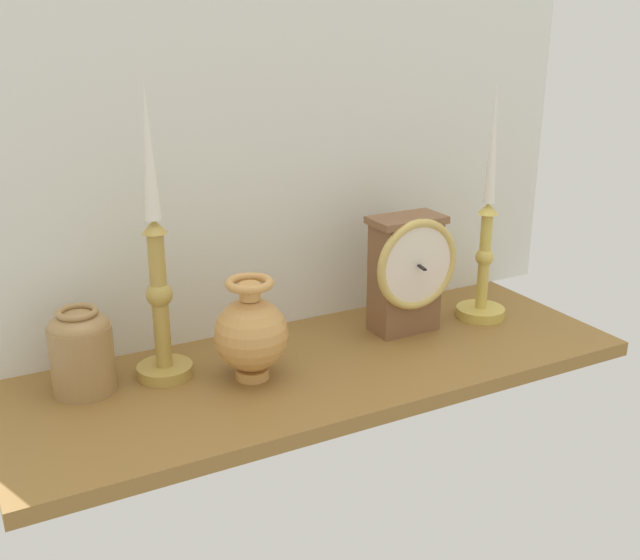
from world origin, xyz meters
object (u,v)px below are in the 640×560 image
candlestick_tall_center (485,249)px  brass_vase_jar (81,349)px  brass_vase_bulbous (251,333)px  candlestick_tall_left (158,282)px  mantel_clock (408,272)px

candlestick_tall_center → brass_vase_jar: size_ratio=3.25×
candlestick_tall_center → brass_vase_jar: (-70.61, 4.73, -6.30)cm
brass_vase_bulbous → brass_vase_jar: bearing=161.4°
candlestick_tall_left → candlestick_tall_center: (58.73, -3.80, -2.29)cm
candlestick_tall_center → brass_vase_bulbous: 47.52cm
candlestick_tall_center → brass_vase_bulbous: (-47.09, -3.19, -5.50)cm
candlestick_tall_center → brass_vase_jar: 71.04cm
brass_vase_bulbous → brass_vase_jar: size_ratio=1.24×
mantel_clock → brass_vase_bulbous: 31.61cm
brass_vase_bulbous → brass_vase_jar: (-23.52, 7.92, -0.80)cm
candlestick_tall_left → brass_vase_bulbous: (11.64, -6.99, -7.79)cm
candlestick_tall_left → candlestick_tall_center: size_ratio=1.06×
brass_vase_jar → brass_vase_bulbous: bearing=-18.6°
candlestick_tall_left → brass_vase_jar: (-11.88, 0.93, -8.59)cm
candlestick_tall_center → mantel_clock: bearing=176.3°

